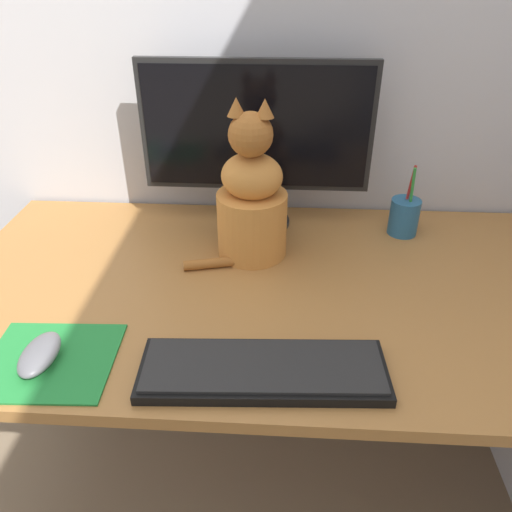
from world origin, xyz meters
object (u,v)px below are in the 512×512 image
keyboard (261,370)px  computer_mouse_left (40,354)px  cat (251,201)px  pen_cup (404,216)px  monitor (256,137)px

keyboard → computer_mouse_left: size_ratio=3.73×
keyboard → computer_mouse_left: (-0.38, 0.01, 0.01)m
cat → pen_cup: size_ratio=2.03×
keyboard → pen_cup: pen_cup is taller
monitor → pen_cup: (0.36, -0.03, -0.18)m
monitor → keyboard: 0.58m
pen_cup → computer_mouse_left: bearing=-144.5°
monitor → computer_mouse_left: size_ratio=4.88×
monitor → pen_cup: size_ratio=3.09×
monitor → cat: monitor is taller
computer_mouse_left → cat: bearing=48.9°
cat → pen_cup: 0.39m
monitor → computer_mouse_left: bearing=-122.3°
cat → keyboard: bearing=-77.3°
keyboard → cat: cat is taller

